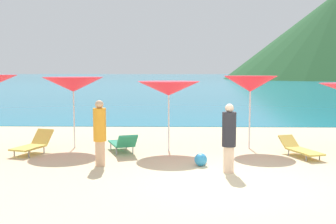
{
  "coord_description": "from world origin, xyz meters",
  "views": [
    {
      "loc": [
        -1.11,
        -9.03,
        2.5
      ],
      "look_at": [
        -1.44,
        3.86,
        1.2
      ],
      "focal_mm": 42.62,
      "sensor_mm": 36.0,
      "label": 1
    }
  ],
  "objects_px": {
    "umbrella_3": "(250,84)",
    "lounge_chair_1": "(123,143)",
    "lounge_chair_0": "(33,144)",
    "umbrella_1": "(73,84)",
    "beach_ball": "(201,160)",
    "beachgoer_0": "(229,137)",
    "umbrella_2": "(169,89)",
    "beachgoer_1": "(100,131)",
    "lounge_chair_3": "(300,149)"
  },
  "relations": [
    {
      "from": "umbrella_3",
      "to": "lounge_chair_1",
      "type": "relative_size",
      "value": 1.38
    },
    {
      "from": "umbrella_3",
      "to": "lounge_chair_0",
      "type": "distance_m",
      "value": 7.09
    },
    {
      "from": "umbrella_1",
      "to": "umbrella_3",
      "type": "xyz_separation_m",
      "value": [
        5.76,
        0.06,
        0.02
      ]
    },
    {
      "from": "lounge_chair_0",
      "to": "beach_ball",
      "type": "height_order",
      "value": "lounge_chair_0"
    },
    {
      "from": "umbrella_1",
      "to": "beach_ball",
      "type": "xyz_separation_m",
      "value": [
        4.03,
        -2.46,
        -1.92
      ]
    },
    {
      "from": "lounge_chair_1",
      "to": "lounge_chair_0",
      "type": "bearing_deg",
      "value": -16.32
    },
    {
      "from": "beachgoer_0",
      "to": "beach_ball",
      "type": "distance_m",
      "value": 1.19
    },
    {
      "from": "beachgoer_0",
      "to": "umbrella_3",
      "type": "bearing_deg",
      "value": -19.29
    },
    {
      "from": "umbrella_2",
      "to": "beachgoer_1",
      "type": "height_order",
      "value": "umbrella_2"
    },
    {
      "from": "lounge_chair_1",
      "to": "umbrella_3",
      "type": "bearing_deg",
      "value": 170.38
    },
    {
      "from": "umbrella_2",
      "to": "lounge_chair_3",
      "type": "distance_m",
      "value": 4.35
    },
    {
      "from": "beach_ball",
      "to": "umbrella_3",
      "type": "bearing_deg",
      "value": 55.55
    },
    {
      "from": "umbrella_3",
      "to": "beach_ball",
      "type": "relative_size",
      "value": 6.91
    },
    {
      "from": "lounge_chair_3",
      "to": "beach_ball",
      "type": "xyz_separation_m",
      "value": [
        -3.0,
        -1.28,
        -0.07
      ]
    },
    {
      "from": "lounge_chair_0",
      "to": "beachgoer_1",
      "type": "xyz_separation_m",
      "value": [
        2.36,
        -1.54,
        0.63
      ]
    },
    {
      "from": "umbrella_2",
      "to": "beach_ball",
      "type": "xyz_separation_m",
      "value": [
        0.9,
        -2.03,
        -1.81
      ]
    },
    {
      "from": "umbrella_1",
      "to": "lounge_chair_3",
      "type": "height_order",
      "value": "umbrella_1"
    },
    {
      "from": "umbrella_2",
      "to": "beachgoer_0",
      "type": "relative_size",
      "value": 1.28
    },
    {
      "from": "umbrella_2",
      "to": "beach_ball",
      "type": "relative_size",
      "value": 6.42
    },
    {
      "from": "lounge_chair_0",
      "to": "lounge_chair_3",
      "type": "height_order",
      "value": "lounge_chair_0"
    },
    {
      "from": "umbrella_2",
      "to": "beachgoer_0",
      "type": "xyz_separation_m",
      "value": [
        1.56,
        -2.7,
        -1.07
      ]
    },
    {
      "from": "beach_ball",
      "to": "lounge_chair_1",
      "type": "bearing_deg",
      "value": 143.69
    },
    {
      "from": "umbrella_3",
      "to": "lounge_chair_0",
      "type": "bearing_deg",
      "value": -171.32
    },
    {
      "from": "lounge_chair_3",
      "to": "umbrella_1",
      "type": "bearing_deg",
      "value": 151.74
    },
    {
      "from": "umbrella_1",
      "to": "beach_ball",
      "type": "distance_m",
      "value": 5.1
    },
    {
      "from": "umbrella_1",
      "to": "lounge_chair_0",
      "type": "xyz_separation_m",
      "value": [
        -1.02,
        -0.98,
        -1.79
      ]
    },
    {
      "from": "lounge_chair_1",
      "to": "beachgoer_1",
      "type": "xyz_separation_m",
      "value": [
        -0.36,
        -1.76,
        0.62
      ]
    },
    {
      "from": "beachgoer_1",
      "to": "beach_ball",
      "type": "bearing_deg",
      "value": 9.19
    },
    {
      "from": "umbrella_3",
      "to": "lounge_chair_3",
      "type": "height_order",
      "value": "umbrella_3"
    },
    {
      "from": "umbrella_2",
      "to": "umbrella_3",
      "type": "xyz_separation_m",
      "value": [
        2.63,
        0.48,
        0.13
      ]
    },
    {
      "from": "beachgoer_0",
      "to": "umbrella_1",
      "type": "bearing_deg",
      "value": 55.54
    },
    {
      "from": "beachgoer_1",
      "to": "beach_ball",
      "type": "xyz_separation_m",
      "value": [
        2.68,
        0.06,
        -0.76
      ]
    },
    {
      "from": "umbrella_1",
      "to": "lounge_chair_1",
      "type": "height_order",
      "value": "umbrella_1"
    },
    {
      "from": "lounge_chair_3",
      "to": "beachgoer_0",
      "type": "height_order",
      "value": "beachgoer_0"
    },
    {
      "from": "lounge_chair_0",
      "to": "umbrella_3",
      "type": "bearing_deg",
      "value": 26.66
    },
    {
      "from": "umbrella_3",
      "to": "lounge_chair_3",
      "type": "distance_m",
      "value": 2.58
    },
    {
      "from": "umbrella_3",
      "to": "lounge_chair_1",
      "type": "height_order",
      "value": "umbrella_3"
    },
    {
      "from": "lounge_chair_1",
      "to": "beachgoer_0",
      "type": "relative_size",
      "value": 1.0
    },
    {
      "from": "lounge_chair_1",
      "to": "lounge_chair_3",
      "type": "xyz_separation_m",
      "value": [
        5.32,
        -0.42,
        -0.07
      ]
    },
    {
      "from": "umbrella_3",
      "to": "beachgoer_1",
      "type": "relative_size",
      "value": 1.35
    },
    {
      "from": "umbrella_2",
      "to": "lounge_chair_0",
      "type": "bearing_deg",
      "value": -172.44
    },
    {
      "from": "umbrella_2",
      "to": "beachgoer_1",
      "type": "relative_size",
      "value": 1.25
    },
    {
      "from": "umbrella_1",
      "to": "lounge_chair_0",
      "type": "distance_m",
      "value": 2.28
    },
    {
      "from": "beachgoer_1",
      "to": "umbrella_2",
      "type": "bearing_deg",
      "value": 57.56
    },
    {
      "from": "umbrella_3",
      "to": "beachgoer_1",
      "type": "height_order",
      "value": "umbrella_3"
    },
    {
      "from": "beach_ball",
      "to": "beachgoer_0",
      "type": "bearing_deg",
      "value": -45.69
    },
    {
      "from": "umbrella_3",
      "to": "beachgoer_1",
      "type": "xyz_separation_m",
      "value": [
        -4.41,
        -2.58,
        -1.18
      ]
    },
    {
      "from": "lounge_chair_3",
      "to": "beachgoer_1",
      "type": "relative_size",
      "value": 0.97
    },
    {
      "from": "lounge_chair_0",
      "to": "lounge_chair_1",
      "type": "xyz_separation_m",
      "value": [
        2.73,
        0.22,
        0.0
      ]
    },
    {
      "from": "umbrella_1",
      "to": "lounge_chair_3",
      "type": "xyz_separation_m",
      "value": [
        7.03,
        -1.18,
        -1.86
      ]
    }
  ]
}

